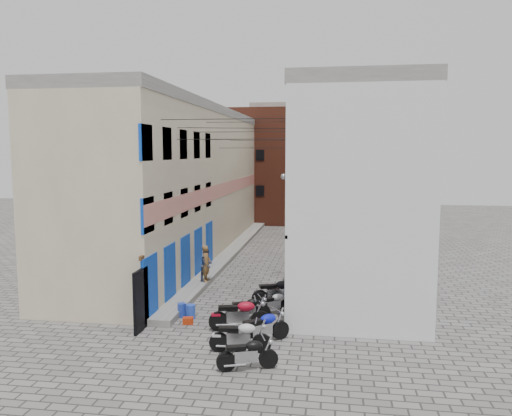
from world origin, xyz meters
The scene contains 21 objects.
ground centered at (0.00, 0.00, 0.00)m, with size 90.00×90.00×0.00m, color #5D5A58.
plinth centered at (-2.05, 13.00, 0.12)m, with size 0.90×26.00×0.25m, color slate.
building_left centered at (-4.98, 12.95, 4.50)m, with size 5.10×27.00×9.00m.
building_right centered at (5.00, 13.00, 4.51)m, with size 5.94×26.00×9.00m.
building_far_brick_left centered at (-2.00, 28.00, 5.00)m, with size 6.00×6.00×10.00m, color brown.
building_far_brick_right centered at (3.00, 30.00, 4.00)m, with size 5.00×6.00×8.00m, color brown.
building_far_concrete centered at (0.00, 34.00, 5.50)m, with size 8.00×5.00×11.00m, color slate.
far_shopfront centered at (0.00, 25.20, 1.20)m, with size 2.00×0.30×2.40m, color black.
overhead_wires centered at (0.00, 7.64, 7.12)m, with size 5.80×13.02×1.32m.
motorcycle_a centered at (1.72, -3.00, 0.52)m, with size 0.57×1.81×1.05m, color black, non-canonical shape.
motorcycle_b centered at (1.28, -1.78, 0.57)m, with size 0.62×1.97×1.14m, color #BBBCC0, non-canonical shape.
motorcycle_c centered at (1.87, -0.90, 0.58)m, with size 0.63×1.99×1.15m, color #0B16B2, non-canonical shape.
motorcycle_d centered at (0.90, 0.14, 0.63)m, with size 0.69×2.18×1.26m, color maroon, non-canonical shape.
motorcycle_e centered at (1.02, 1.23, 0.50)m, with size 0.54×1.71×0.99m, color black, non-canonical shape.
motorcycle_f centered at (1.89, 2.05, 0.48)m, with size 0.53×1.67×0.97m, color #B3B2B7, non-canonical shape.
motorcycle_g centered at (1.90, 3.23, 0.62)m, with size 0.68×2.15×1.24m, color black, non-canonical shape.
person_a centered at (-1.70, 5.59, 1.10)m, with size 0.62×0.41×1.70m, color brown.
person_b centered at (-1.70, 5.69, 1.00)m, with size 0.73×0.57×1.50m, color #353D50.
water_jug_near centered at (-1.15, 1.07, 0.27)m, with size 0.34×0.34×0.53m, color blue.
water_jug_far centered at (-1.55, 1.24, 0.26)m, with size 0.33×0.33×0.52m, color #233FB1.
red_crate centered at (-1.09, 0.50, 0.12)m, with size 0.38×0.28×0.23m, color #A82A0C.
Camera 1 is at (4.07, -16.60, 6.27)m, focal length 35.00 mm.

